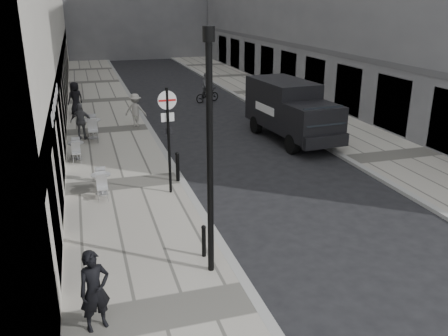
# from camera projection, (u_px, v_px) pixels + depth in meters

# --- Properties ---
(sidewalk) EXTENTS (4.00, 60.00, 0.12)m
(sidewalk) POSITION_uv_depth(u_px,v_px,m) (109.00, 131.00, 23.58)
(sidewalk) COLOR #A6A296
(sidewalk) RESTS_ON ground
(far_sidewalk) EXTENTS (4.00, 60.00, 0.12)m
(far_sidewalk) POSITION_uv_depth(u_px,v_px,m) (309.00, 116.00, 26.60)
(far_sidewalk) COLOR #A6A296
(far_sidewalk) RESTS_ON ground
(walking_man) EXTENTS (0.71, 0.58, 1.67)m
(walking_man) POSITION_uv_depth(u_px,v_px,m) (95.00, 291.00, 9.04)
(walking_man) COLOR black
(walking_man) RESTS_ON sidewalk
(sign_post) EXTENTS (0.60, 0.10, 3.51)m
(sign_post) POSITION_uv_depth(u_px,v_px,m) (168.00, 127.00, 15.12)
(sign_post) COLOR black
(sign_post) RESTS_ON sidewalk
(lamppost) EXTENTS (0.25, 0.25, 5.59)m
(lamppost) POSITION_uv_depth(u_px,v_px,m) (210.00, 145.00, 10.27)
(lamppost) COLOR black
(lamppost) RESTS_ON sidewalk
(bollard_near) EXTENTS (0.11, 0.11, 0.79)m
(bollard_near) POSITION_uv_depth(u_px,v_px,m) (204.00, 242.00, 11.78)
(bollard_near) COLOR black
(bollard_near) RESTS_ON sidewalk
(bollard_far) EXTENTS (0.13, 0.13, 1.00)m
(bollard_far) POSITION_uv_depth(u_px,v_px,m) (178.00, 167.00, 16.71)
(bollard_far) COLOR black
(bollard_far) RESTS_ON sidewalk
(panel_van) EXTENTS (2.56, 5.84, 2.68)m
(panel_van) POSITION_uv_depth(u_px,v_px,m) (290.00, 108.00, 21.81)
(panel_van) COLOR black
(panel_van) RESTS_ON ground
(cyclist) EXTENTS (1.84, 1.21, 1.88)m
(cyclist) POSITION_uv_depth(u_px,v_px,m) (207.00, 91.00, 30.24)
(cyclist) COLOR black
(cyclist) RESTS_ON ground
(pedestrian_a) EXTENTS (1.06, 0.65, 1.68)m
(pedestrian_a) POSITION_uv_depth(u_px,v_px,m) (81.00, 122.00, 21.63)
(pedestrian_a) COLOR #5C5B60
(pedestrian_a) RESTS_ON sidewalk
(pedestrian_b) EXTENTS (1.23, 0.97, 1.68)m
(pedestrian_b) POSITION_uv_depth(u_px,v_px,m) (136.00, 110.00, 23.85)
(pedestrian_b) COLOR #A9A39C
(pedestrian_b) RESTS_ON sidewalk
(pedestrian_c) EXTENTS (1.05, 0.95, 1.81)m
(pedestrian_c) POSITION_uv_depth(u_px,v_px,m) (75.00, 98.00, 26.43)
(pedestrian_c) COLOR black
(pedestrian_c) RESTS_ON sidewalk
(cafe_table_near) EXTENTS (0.62, 1.41, 0.80)m
(cafe_table_near) POSITION_uv_depth(u_px,v_px,m) (76.00, 149.00, 19.06)
(cafe_table_near) COLOR silver
(cafe_table_near) RESTS_ON sidewalk
(cafe_table_mid) EXTENTS (0.80, 1.80, 1.03)m
(cafe_table_mid) POSITION_uv_depth(u_px,v_px,m) (92.00, 127.00, 21.91)
(cafe_table_mid) COLOR #B8B8BA
(cafe_table_mid) RESTS_ON sidewalk
(cafe_table_far) EXTENTS (0.63, 1.43, 0.81)m
(cafe_table_far) POSITION_uv_depth(u_px,v_px,m) (102.00, 182.00, 15.58)
(cafe_table_far) COLOR silver
(cafe_table_far) RESTS_ON sidewalk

